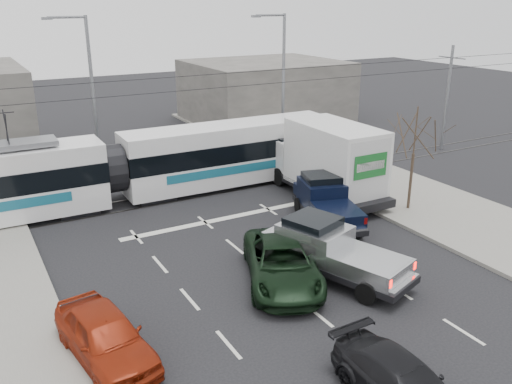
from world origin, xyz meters
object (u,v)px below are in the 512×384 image
bare_tree (415,135)px  red_car (105,336)px  navy_pickup (326,201)px  green_car (282,263)px  street_lamp_near (281,78)px  street_lamp_far (89,87)px  silver_pickup (329,249)px  tram (112,170)px  traffic_signal (342,142)px  box_truck (326,161)px

bare_tree → red_car: 16.81m
navy_pickup → green_car: (-4.73, -3.82, -0.30)m
street_lamp_near → red_car: 22.72m
street_lamp_far → silver_pickup: street_lamp_far is taller
street_lamp_far → tram: size_ratio=0.36×
silver_pickup → navy_pickup: bearing=35.9°
bare_tree → red_car: bare_tree is taller
tram → red_car: tram is taller
bare_tree → traffic_signal: 4.28m
street_lamp_near → silver_pickup: size_ratio=1.48×
street_lamp_near → traffic_signal: bearing=-96.4°
bare_tree → navy_pickup: bare_tree is taller
bare_tree → silver_pickup: 8.51m
tram → box_truck: size_ratio=3.15×
tram → street_lamp_near: bearing=17.0°
navy_pickup → tram: bearing=153.9°
navy_pickup → green_car: navy_pickup is taller
green_car → red_car: red_car is taller
traffic_signal → red_car: traffic_signal is taller
bare_tree → red_car: (-15.95, -4.37, -3.04)m
navy_pickup → red_car: navy_pickup is taller
bare_tree → tram: bearing=146.9°
box_truck → navy_pickup: bearing=-126.1°
traffic_signal → navy_pickup: bearing=-136.1°
traffic_signal → red_car: bearing=-150.5°
silver_pickup → box_truck: box_truck is taller
street_lamp_near → street_lamp_far: (-11.50, 2.00, 0.00)m
street_lamp_far → bare_tree: bearing=-48.9°
street_lamp_near → street_lamp_far: size_ratio=1.00×
tram → silver_pickup: bearing=-65.8°
silver_pickup → box_truck: bearing=35.3°
green_car → bare_tree: bearing=41.9°
street_lamp_far → box_truck: street_lamp_far is taller
tram → bare_tree: bearing=-32.4°
bare_tree → tram: bare_tree is taller
street_lamp_far → tram: street_lamp_far is taller
bare_tree → street_lamp_far: bearing=131.1°
silver_pickup → bare_tree: bearing=5.3°
traffic_signal → red_car: size_ratio=0.81×
bare_tree → silver_pickup: size_ratio=0.82×
traffic_signal → navy_pickup: size_ratio=0.67×
street_lamp_far → box_truck: 14.00m
street_lamp_far → silver_pickup: size_ratio=1.48×
bare_tree → tram: size_ratio=0.20×
street_lamp_far → navy_pickup: (7.37, -12.67, -4.06)m
box_truck → red_car: box_truck is taller
box_truck → silver_pickup: bearing=-125.2°
street_lamp_far → tram: (-0.48, -5.51, -3.30)m
bare_tree → tram: (-12.27, 7.99, -1.98)m
box_truck → street_lamp_far: bearing=134.3°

